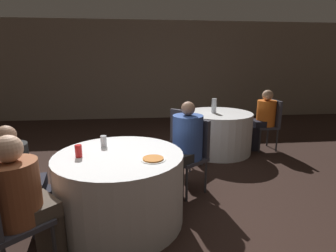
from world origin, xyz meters
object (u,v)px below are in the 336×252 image
chair_far_east (270,120)px  bottle_far (214,106)px  chair_near_west (1,185)px  person_orange_shirt (262,120)px  table_far (217,132)px  chair_far_southwest (184,134)px  person_black_shirt (23,183)px  table_near (121,188)px  pizza_plate_near (153,159)px  soda_can_silver (104,141)px  chair_near_southwest (3,215)px  person_blue_shirt (184,147)px  soda_can_red (79,151)px  person_floral_shirt (26,203)px  chair_near_northeast (193,149)px

chair_far_east → bottle_far: 1.17m
chair_near_west → person_orange_shirt: size_ratio=0.83×
table_far → bottle_far: bottle_far is taller
chair_far_southwest → person_black_shirt: size_ratio=0.85×
table_near → pizza_plate_near: size_ratio=5.44×
soda_can_silver → bottle_far: size_ratio=0.47×
chair_near_southwest → person_blue_shirt: 1.97m
bottle_far → chair_near_west: bearing=-139.0°
person_orange_shirt → pizza_plate_near: (-2.18, -2.29, 0.17)m
table_far → soda_can_red: size_ratio=10.23×
chair_near_southwest → person_floral_shirt: bearing=90.0°
chair_near_west → pizza_plate_near: chair_near_west is taller
person_black_shirt → chair_near_northeast: bearing=102.5°
chair_near_northeast → person_black_shirt: (-1.75, -0.78, -0.01)m
chair_far_southwest → bottle_far: size_ratio=3.64×
chair_far_southwest → chair_near_west: bearing=-95.3°
soda_can_red → bottle_far: bottle_far is taller
chair_far_southwest → soda_can_red: (-1.27, -1.39, 0.24)m
person_orange_shirt → person_black_shirt: bearing=121.7°
chair_far_east → chair_far_southwest: same height
chair_near_west → person_black_shirt: 0.17m
chair_near_west → table_far: bearing=118.8°
person_floral_shirt → person_orange_shirt: (3.18, 2.70, -0.01)m
chair_near_west → chair_far_southwest: same height
soda_can_silver → table_far: bearing=44.6°
person_floral_shirt → bottle_far: person_floral_shirt is taller
soda_can_red → pizza_plate_near: bearing=-11.9°
bottle_far → soda_can_silver: bearing=-134.2°
chair_near_northeast → pizza_plate_near: bearing=111.3°
person_blue_shirt → bottle_far: person_blue_shirt is taller
person_orange_shirt → bottle_far: (-0.96, -0.04, 0.29)m
table_far → person_floral_shirt: bearing=-130.9°
table_near → table_far: same height
person_floral_shirt → bottle_far: (2.22, 2.66, 0.28)m
table_near → person_orange_shirt: person_orange_shirt is taller
pizza_plate_near → person_floral_shirt: bearing=-157.6°
table_far → chair_near_northeast: 1.66m
person_floral_shirt → soda_can_silver: bearing=108.5°
chair_near_northeast → person_blue_shirt: (-0.13, -0.09, 0.05)m
person_blue_shirt → soda_can_silver: bearing=70.7°
person_blue_shirt → soda_can_red: 1.28m
chair_near_west → bottle_far: 3.46m
chair_far_east → person_blue_shirt: size_ratio=0.80×
table_near → chair_near_northeast: (0.88, 0.60, 0.19)m
person_floral_shirt → person_blue_shirt: bearing=85.9°
person_black_shirt → chair_far_east: bearing=111.2°
chair_far_southwest → pizza_plate_near: 1.65m
chair_far_southwest → person_floral_shirt: 2.50m
person_black_shirt → person_orange_shirt: size_ratio=0.97×
table_near → person_blue_shirt: bearing=34.3°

